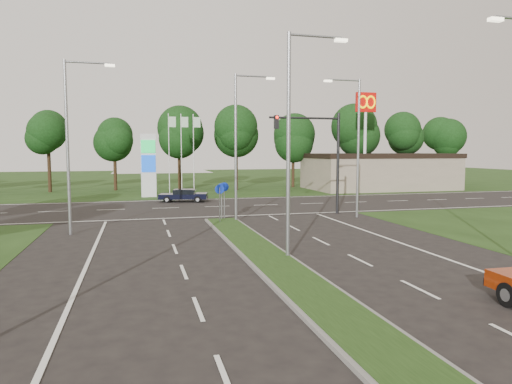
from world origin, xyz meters
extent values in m
plane|color=black|center=(0.00, 0.00, 0.00)|extent=(160.00, 160.00, 0.00)
cube|color=#1D3411|center=(0.00, 55.00, 0.00)|extent=(160.00, 50.00, 0.02)
cube|color=black|center=(0.00, 24.00, 0.00)|extent=(160.00, 12.00, 0.02)
cube|color=slate|center=(0.00, 4.00, 0.06)|extent=(2.00, 26.00, 0.12)
cube|color=gray|center=(22.00, 36.00, 2.00)|extent=(16.00, 9.00, 4.00)
cylinder|color=gray|center=(0.80, 6.00, 4.50)|extent=(0.16, 0.16, 9.00)
cylinder|color=gray|center=(1.90, 6.00, 8.90)|extent=(2.20, 0.10, 0.10)
cube|color=#FFF2CC|center=(3.00, 6.00, 8.80)|extent=(0.50, 0.22, 0.12)
cylinder|color=gray|center=(0.80, 16.00, 4.50)|extent=(0.16, 0.16, 9.00)
cylinder|color=gray|center=(1.90, 16.00, 8.90)|extent=(2.20, 0.10, 0.10)
cube|color=#FFF2CC|center=(3.00, 16.00, 8.80)|extent=(0.50, 0.22, 0.12)
cylinder|color=gray|center=(-8.50, 14.00, 4.50)|extent=(0.16, 0.16, 9.00)
cylinder|color=gray|center=(-7.40, 14.00, 8.90)|extent=(2.20, 0.10, 0.10)
cube|color=#FFF2CC|center=(-6.30, 14.00, 8.80)|extent=(0.50, 0.22, 0.12)
cylinder|color=gray|center=(9.00, 16.00, 4.50)|extent=(0.16, 0.16, 9.00)
cylinder|color=gray|center=(7.90, 16.00, 8.90)|extent=(2.20, 0.10, 0.10)
cube|color=#FFF2CC|center=(6.80, 16.00, 8.80)|extent=(0.50, 0.22, 0.12)
cube|color=#FFF2CC|center=(6.80, 2.00, 8.80)|extent=(0.50, 0.22, 0.12)
cylinder|color=black|center=(8.50, 18.00, 3.50)|extent=(0.20, 0.20, 7.00)
cylinder|color=black|center=(6.00, 18.00, 6.60)|extent=(5.00, 0.14, 0.14)
cube|color=black|center=(4.00, 18.00, 6.30)|extent=(0.28, 0.28, 0.90)
sphere|color=#FF190C|center=(4.00, 17.82, 6.60)|extent=(0.20, 0.20, 0.20)
cylinder|color=gray|center=(-0.30, 15.50, 1.10)|extent=(0.06, 0.06, 2.20)
cylinder|color=#0C26A5|center=(-0.30, 15.50, 2.10)|extent=(0.56, 0.04, 0.56)
cylinder|color=gray|center=(0.00, 16.50, 1.10)|extent=(0.06, 0.06, 2.20)
cylinder|color=#0C26A5|center=(0.00, 16.50, 2.10)|extent=(0.56, 0.04, 0.56)
cylinder|color=gray|center=(0.30, 17.20, 1.10)|extent=(0.06, 0.06, 2.20)
cylinder|color=#0C26A5|center=(0.30, 17.20, 2.10)|extent=(0.56, 0.04, 0.56)
cube|color=silver|center=(-4.00, 33.00, 3.00)|extent=(1.40, 0.30, 6.00)
cube|color=#0CA53F|center=(-4.00, 32.82, 4.80)|extent=(1.30, 0.08, 1.20)
cube|color=#0C3FBF|center=(-4.00, 32.82, 3.20)|extent=(1.30, 0.08, 1.60)
cylinder|color=silver|center=(-2.00, 34.00, 4.00)|extent=(0.08, 0.08, 8.00)
cube|color=#B2D8B2|center=(-1.65, 34.00, 7.20)|extent=(0.70, 0.02, 1.00)
cylinder|color=silver|center=(-0.80, 34.00, 4.00)|extent=(0.08, 0.08, 8.00)
cube|color=#B2D8B2|center=(-0.45, 34.00, 7.20)|extent=(0.70, 0.02, 1.00)
cylinder|color=silver|center=(0.40, 34.00, 4.00)|extent=(0.08, 0.08, 8.00)
cube|color=#B2D8B2|center=(0.75, 34.00, 7.20)|extent=(0.70, 0.02, 1.00)
cylinder|color=silver|center=(18.00, 32.00, 5.00)|extent=(0.30, 0.30, 10.00)
cube|color=#BF0C07|center=(18.00, 32.00, 9.40)|extent=(2.20, 0.35, 2.00)
torus|color=#FFC600|center=(17.55, 31.78, 9.40)|extent=(1.06, 0.16, 1.06)
torus|color=#FFC600|center=(18.45, 31.78, 9.40)|extent=(1.06, 0.16, 1.06)
cylinder|color=black|center=(0.00, 40.00, 2.20)|extent=(0.36, 0.36, 4.40)
sphere|color=black|center=(0.00, 40.00, 6.50)|extent=(6.00, 6.00, 6.00)
sphere|color=black|center=(0.30, 39.80, 7.50)|extent=(4.80, 4.80, 4.80)
cylinder|color=black|center=(4.95, -1.03, 0.35)|extent=(0.25, 0.71, 0.70)
cube|color=black|center=(-1.25, 28.00, 0.50)|extent=(4.30, 2.52, 0.41)
cube|color=black|center=(-1.17, 27.98, 0.90)|extent=(2.05, 1.77, 0.39)
cube|color=black|center=(-1.17, 27.98, 1.09)|extent=(1.71, 1.61, 0.04)
cylinder|color=black|center=(-2.67, 27.57, 0.28)|extent=(0.60, 0.31, 0.57)
cylinder|color=black|center=(-2.34, 29.02, 0.28)|extent=(0.60, 0.31, 0.57)
cylinder|color=black|center=(-0.16, 26.98, 0.28)|extent=(0.60, 0.31, 0.57)
cylinder|color=black|center=(0.18, 28.43, 0.28)|extent=(0.60, 0.31, 0.57)
camera|label=1|loc=(-5.05, -11.30, 4.37)|focal=32.00mm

